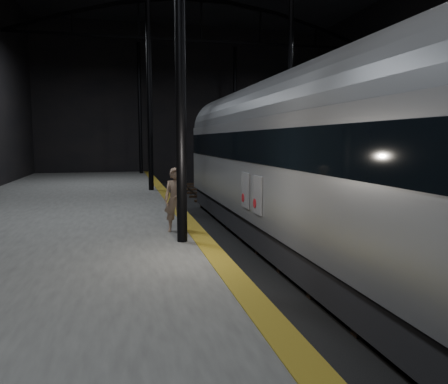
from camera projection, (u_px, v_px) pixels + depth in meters
name	position (u px, v px, depth m)	size (l,w,h in m)	color
ground	(271.00, 238.00, 16.00)	(44.00, 44.00, 0.00)	black
platform_left	(53.00, 235.00, 14.24)	(9.00, 43.80, 1.00)	#4A4A48
platform_right	(447.00, 217.00, 17.63)	(9.00, 43.80, 1.00)	#4A4A48
tactile_strip	(183.00, 215.00, 15.14)	(0.50, 43.80, 0.01)	olive
track	(271.00, 236.00, 15.99)	(2.40, 43.00, 0.24)	#3F3328
train	(295.00, 155.00, 13.56)	(3.11, 20.79, 5.56)	#9EA0A6
woman	(176.00, 200.00, 12.29)	(0.66, 0.43, 1.81)	#99775E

